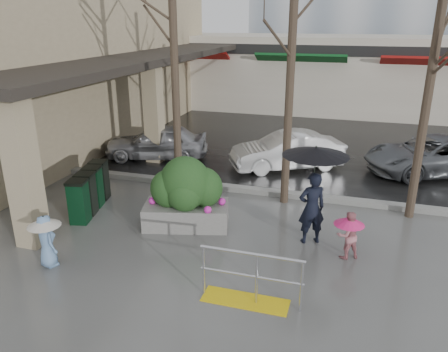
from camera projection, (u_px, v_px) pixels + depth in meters
The scene contains 20 objects.
ground at pixel (201, 258), 9.46m from camera, with size 120.00×120.00×0.00m, color #51514F.
street_asphalt at pixel (313, 96), 29.23m from camera, with size 120.00×36.00×0.01m, color black.
curb at pixel (246, 190), 13.03m from camera, with size 120.00×0.30×0.15m, color gray.
near_building at pixel (58, 42), 17.77m from camera, with size 6.00×18.00×8.00m, color tan.
canopy_slab at pixel (153, 53), 16.74m from camera, with size 2.80×18.00×0.25m, color #2D2823.
pillar_front at pixel (23, 172), 9.48m from camera, with size 0.55×0.55×3.50m, color tan.
pillar_back at pixel (154, 113), 15.33m from camera, with size 0.55×0.55×3.50m, color tan.
storefront_row at pixel (343, 73), 24.37m from camera, with size 34.00×6.74×4.00m.
handrail at pixel (249, 284), 7.87m from camera, with size 1.90×0.50×1.03m.
tree_west at pixel (173, 11), 11.51m from camera, with size 3.20×3.20×6.80m.
tree_midwest at pixel (294, 3), 10.58m from camera, with size 3.20×3.20×7.00m.
tree_mideast at pixel (440, 20), 9.80m from camera, with size 3.20×3.20×6.50m.
woman at pixel (314, 182), 9.65m from camera, with size 1.47×1.47×2.32m.
child_pink at pixel (348, 231), 9.29m from camera, with size 0.65×0.65×1.07m.
child_blue at pixel (46, 236), 8.96m from camera, with size 0.68×0.68×1.14m.
planter at pixel (186, 193), 10.67m from camera, with size 2.25×1.52×1.80m.
news_boxes at pixel (90, 190), 11.67m from camera, with size 0.90×2.07×1.13m.
car_a at pixel (157, 142), 16.00m from camera, with size 1.49×3.70×1.26m, color #A6A6AA.
car_b at pixel (287, 151), 14.90m from camera, with size 1.33×3.82×1.26m, color silver.
car_c at pixel (434, 155), 14.45m from camera, with size 2.09×4.53×1.26m, color slate.
Camera 1 is at (2.91, -7.78, 4.89)m, focal length 35.00 mm.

